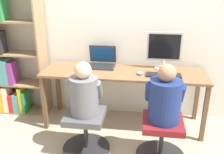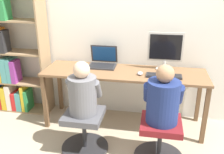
{
  "view_description": "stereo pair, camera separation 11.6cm",
  "coord_description": "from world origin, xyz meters",
  "px_view_note": "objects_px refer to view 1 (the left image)",
  "views": [
    {
      "loc": [
        0.27,
        -2.7,
        1.87
      ],
      "look_at": [
        -0.13,
        0.13,
        0.75
      ],
      "focal_mm": 40.0,
      "sensor_mm": 36.0,
      "label": 1
    },
    {
      "loc": [
        0.39,
        -2.68,
        1.87
      ],
      "look_at": [
        -0.13,
        0.13,
        0.75
      ],
      "focal_mm": 40.0,
      "sensor_mm": 36.0,
      "label": 2
    }
  ],
  "objects_px": {
    "person_at_monitor": "(165,98)",
    "keyboard": "(163,75)",
    "office_chair_right": "(86,131)",
    "person_at_laptop": "(84,92)",
    "office_chair_left": "(161,139)",
    "bookshelf": "(5,59)",
    "desktop_monitor": "(164,50)",
    "laptop": "(101,62)"
  },
  "relations": [
    {
      "from": "laptop",
      "to": "person_at_monitor",
      "type": "height_order",
      "value": "person_at_monitor"
    },
    {
      "from": "laptop",
      "to": "person_at_monitor",
      "type": "distance_m",
      "value": 1.15
    },
    {
      "from": "person_at_monitor",
      "to": "person_at_laptop",
      "type": "distance_m",
      "value": 0.86
    },
    {
      "from": "person_at_laptop",
      "to": "keyboard",
      "type": "bearing_deg",
      "value": 31.31
    },
    {
      "from": "desktop_monitor",
      "to": "office_chair_left",
      "type": "distance_m",
      "value": 1.13
    },
    {
      "from": "office_chair_right",
      "to": "person_at_laptop",
      "type": "relative_size",
      "value": 0.92
    },
    {
      "from": "desktop_monitor",
      "to": "person_at_laptop",
      "type": "height_order",
      "value": "desktop_monitor"
    },
    {
      "from": "bookshelf",
      "to": "office_chair_right",
      "type": "bearing_deg",
      "value": -29.72
    },
    {
      "from": "office_chair_left",
      "to": "office_chair_right",
      "type": "height_order",
      "value": "same"
    },
    {
      "from": "laptop",
      "to": "person_at_monitor",
      "type": "relative_size",
      "value": 0.59
    },
    {
      "from": "laptop",
      "to": "bookshelf",
      "type": "bearing_deg",
      "value": -178.29
    },
    {
      "from": "desktop_monitor",
      "to": "bookshelf",
      "type": "distance_m",
      "value": 2.21
    },
    {
      "from": "laptop",
      "to": "person_at_laptop",
      "type": "xyz_separation_m",
      "value": [
        -0.05,
        -0.8,
        -0.09
      ]
    },
    {
      "from": "office_chair_left",
      "to": "bookshelf",
      "type": "xyz_separation_m",
      "value": [
        -2.18,
        0.78,
        0.57
      ]
    },
    {
      "from": "keyboard",
      "to": "office_chair_left",
      "type": "distance_m",
      "value": 0.77
    },
    {
      "from": "desktop_monitor",
      "to": "bookshelf",
      "type": "bearing_deg",
      "value": -178.84
    },
    {
      "from": "person_at_monitor",
      "to": "keyboard",
      "type": "bearing_deg",
      "value": 88.95
    },
    {
      "from": "bookshelf",
      "to": "person_at_laptop",
      "type": "bearing_deg",
      "value": -29.58
    },
    {
      "from": "keyboard",
      "to": "person_at_laptop",
      "type": "height_order",
      "value": "person_at_laptop"
    },
    {
      "from": "keyboard",
      "to": "person_at_laptop",
      "type": "xyz_separation_m",
      "value": [
        -0.87,
        -0.53,
        -0.05
      ]
    },
    {
      "from": "keyboard",
      "to": "office_chair_left",
      "type": "bearing_deg",
      "value": -91.04
    },
    {
      "from": "desktop_monitor",
      "to": "person_at_laptop",
      "type": "distance_m",
      "value": 1.21
    },
    {
      "from": "keyboard",
      "to": "bookshelf",
      "type": "bearing_deg",
      "value": 174.07
    },
    {
      "from": "keyboard",
      "to": "desktop_monitor",
      "type": "bearing_deg",
      "value": 89.37
    },
    {
      "from": "laptop",
      "to": "office_chair_right",
      "type": "relative_size",
      "value": 0.67
    },
    {
      "from": "person_at_laptop",
      "to": "office_chair_left",
      "type": "bearing_deg",
      "value": -1.98
    },
    {
      "from": "desktop_monitor",
      "to": "office_chair_right",
      "type": "height_order",
      "value": "desktop_monitor"
    },
    {
      "from": "office_chair_right",
      "to": "bookshelf",
      "type": "bearing_deg",
      "value": 150.28
    },
    {
      "from": "desktop_monitor",
      "to": "laptop",
      "type": "relative_size",
      "value": 1.32
    },
    {
      "from": "laptop",
      "to": "office_chair_right",
      "type": "height_order",
      "value": "laptop"
    },
    {
      "from": "keyboard",
      "to": "person_at_monitor",
      "type": "xyz_separation_m",
      "value": [
        -0.01,
        -0.55,
        -0.04
      ]
    },
    {
      "from": "office_chair_right",
      "to": "office_chair_left",
      "type": "bearing_deg",
      "value": -1.69
    },
    {
      "from": "keyboard",
      "to": "laptop",
      "type": "bearing_deg",
      "value": 161.78
    },
    {
      "from": "desktop_monitor",
      "to": "person_at_monitor",
      "type": "height_order",
      "value": "desktop_monitor"
    },
    {
      "from": "desktop_monitor",
      "to": "office_chair_right",
      "type": "xyz_separation_m",
      "value": [
        -0.87,
        -0.8,
        -0.78
      ]
    },
    {
      "from": "office_chair_right",
      "to": "person_at_laptop",
      "type": "distance_m",
      "value": 0.49
    },
    {
      "from": "laptop",
      "to": "keyboard",
      "type": "distance_m",
      "value": 0.86
    },
    {
      "from": "office_chair_right",
      "to": "bookshelf",
      "type": "distance_m",
      "value": 1.63
    },
    {
      "from": "bookshelf",
      "to": "desktop_monitor",
      "type": "bearing_deg",
      "value": 1.16
    },
    {
      "from": "office_chair_right",
      "to": "bookshelf",
      "type": "relative_size",
      "value": 0.3
    },
    {
      "from": "desktop_monitor",
      "to": "person_at_monitor",
      "type": "relative_size",
      "value": 0.78
    },
    {
      "from": "office_chair_right",
      "to": "person_at_laptop",
      "type": "bearing_deg",
      "value": 90.0
    }
  ]
}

